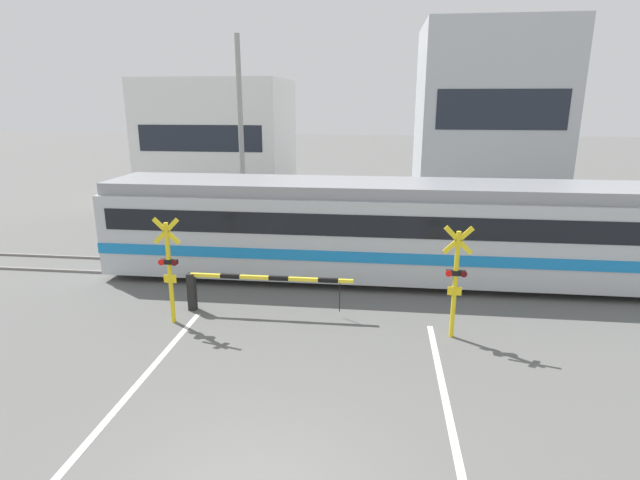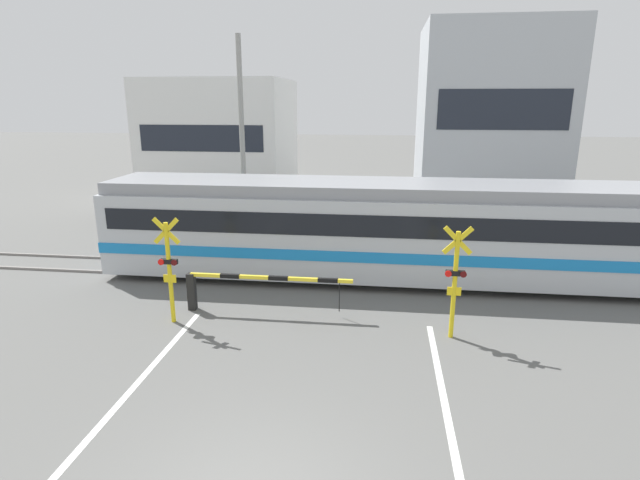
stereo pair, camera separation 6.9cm
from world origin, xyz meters
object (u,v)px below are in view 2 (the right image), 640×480
Objects in this scene: commuter_train at (379,227)px; crossing_signal_left at (169,266)px; crossing_barrier_near at (237,284)px; crossing_barrier_far at (388,230)px; crossing_signal_right at (455,278)px.

commuter_train reaches higher than crossing_signal_left.
crossing_barrier_near is at bearing -138.94° from commuter_train.
commuter_train is 3.87× the size of crossing_barrier_far.
commuter_train is 6.51m from crossing_signal_left.
crossing_signal_left is 6.92m from crossing_signal_right.
crossing_signal_left is at bearing -127.41° from crossing_barrier_far.
crossing_barrier_far is at bearing 57.66° from crossing_barrier_near.
crossing_signal_left is (-5.46, -7.15, 0.72)m from crossing_barrier_far.
crossing_barrier_near is 5.57m from crossing_signal_right.
crossing_signal_left is at bearing -141.94° from commuter_train.
commuter_train is at bearing 38.06° from crossing_signal_left.
crossing_signal_left is at bearing 180.00° from crossing_signal_right.
crossing_signal_right is at bearing -8.53° from crossing_barrier_near.
crossing_barrier_far is at bearing 101.54° from crossing_signal_right.
crossing_signal_right reaches higher than crossing_barrier_far.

